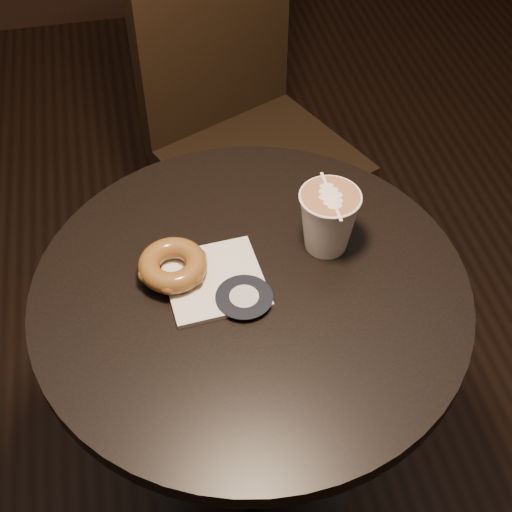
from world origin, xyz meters
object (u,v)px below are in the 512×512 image
doughnut (173,265)px  latte_cup (328,221)px  pastry_bag (214,280)px  cafe_table (251,357)px  chair (238,104)px

doughnut → latte_cup: bearing=3.8°
pastry_bag → cafe_table: bearing=-25.0°
cafe_table → chair: chair is taller
cafe_table → doughnut: bearing=158.4°
chair → doughnut: chair is taller
pastry_bag → latte_cup: size_ratio=1.37×
cafe_table → doughnut: 0.26m
chair → pastry_bag: size_ratio=6.93×
cafe_table → chair: 0.71m
pastry_bag → doughnut: (-0.06, 0.03, 0.02)m
chair → doughnut: size_ratio=9.53×
doughnut → cafe_table: bearing=-21.6°
chair → pastry_bag: bearing=-127.6°
latte_cup → chair: bearing=92.7°
pastry_bag → latte_cup: latte_cup is taller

